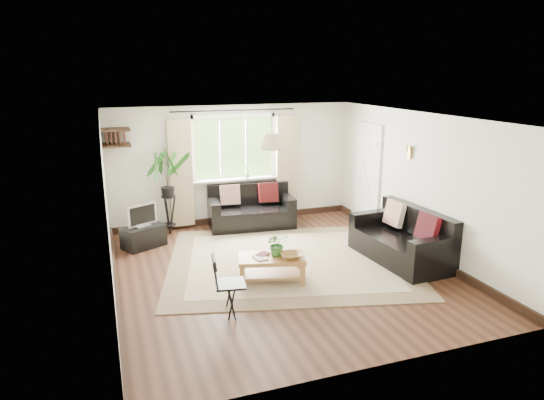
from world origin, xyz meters
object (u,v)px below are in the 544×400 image
object	(u,v)px
sofa_right	(401,237)
tv_stand	(144,237)
folding_chair	(230,285)
coffee_table	(272,269)
palm_stand	(168,193)
sofa_back	(251,208)

from	to	relation	value
sofa_right	tv_stand	world-z (taller)	sofa_right
sofa_right	folding_chair	distance (m)	3.20
coffee_table	palm_stand	bearing A→B (deg)	112.55
palm_stand	sofa_back	bearing A→B (deg)	-3.61
sofa_right	palm_stand	size ratio (longest dim) A/B	1.08
coffee_table	folding_chair	size ratio (longest dim) A/B	1.22
sofa_back	palm_stand	distance (m)	1.67
coffee_table	palm_stand	xyz separation A→B (m)	(-1.13, 2.72, 0.62)
coffee_table	tv_stand	size ratio (longest dim) A/B	1.35
sofa_back	tv_stand	size ratio (longest dim) A/B	2.32
sofa_back	folding_chair	distance (m)	3.61
coffee_table	sofa_back	bearing A→B (deg)	79.58
folding_chair	tv_stand	bearing A→B (deg)	25.81
coffee_table	tv_stand	bearing A→B (deg)	127.95
sofa_back	coffee_table	size ratio (longest dim) A/B	1.72
coffee_table	folding_chair	distance (m)	1.14
palm_stand	folding_chair	distance (m)	3.51
coffee_table	tv_stand	xyz separation A→B (m)	(-1.67, 2.14, -0.01)
palm_stand	folding_chair	size ratio (longest dim) A/B	2.04
sofa_back	tv_stand	distance (m)	2.21
folding_chair	coffee_table	bearing A→B (deg)	-38.03
coffee_table	tv_stand	distance (m)	2.71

